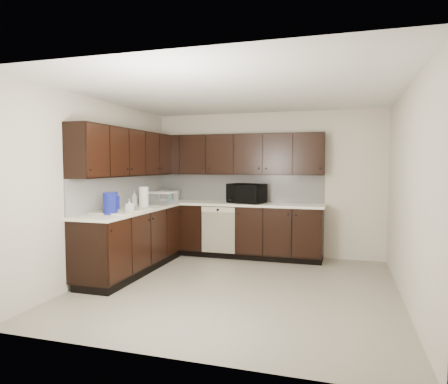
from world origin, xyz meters
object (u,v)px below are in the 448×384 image
object	(u,v)px
microwave	(246,193)
toaster_oven	(170,195)
storage_bin	(160,198)
blue_pitcher	(110,203)
sink	(121,216)

from	to	relation	value
microwave	toaster_oven	size ratio (longest dim) A/B	1.85
storage_bin	blue_pitcher	xyz separation A→B (m)	(-0.03, -1.42, 0.05)
sink	blue_pitcher	bearing A→B (deg)	-83.70
toaster_oven	blue_pitcher	size ratio (longest dim) A/B	1.09
sink	microwave	bearing A→B (deg)	50.13
toaster_oven	storage_bin	distance (m)	0.70
blue_pitcher	microwave	bearing A→B (deg)	38.55
storage_bin	blue_pitcher	size ratio (longest dim) A/B	1.68
sink	storage_bin	xyz separation A→B (m)	(0.06, 1.10, 0.16)
sink	microwave	size ratio (longest dim) A/B	1.38
blue_pitcher	sink	bearing A→B (deg)	79.24
microwave	storage_bin	bearing A→B (deg)	-140.59
storage_bin	blue_pitcher	world-z (taller)	blue_pitcher
microwave	storage_bin	world-z (taller)	microwave
microwave	blue_pitcher	bearing A→B (deg)	-108.31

